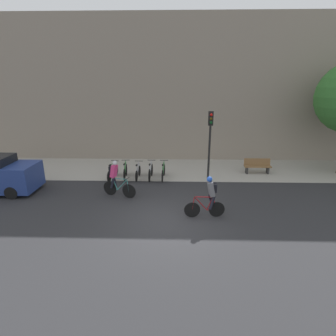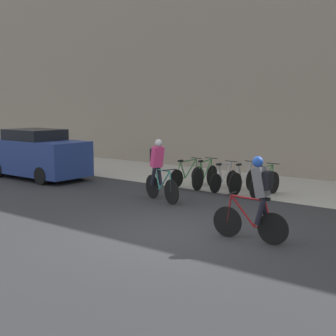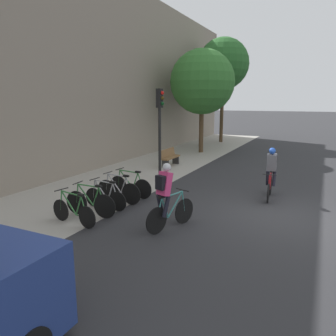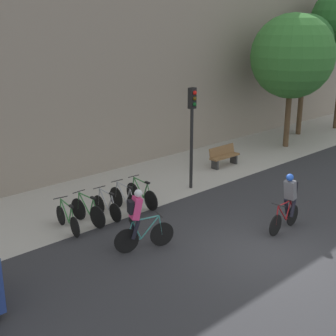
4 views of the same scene
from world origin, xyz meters
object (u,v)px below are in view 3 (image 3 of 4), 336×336
object	(u,v)px
cyclist_pink	(166,195)
bench	(170,157)
cyclist_grey	(271,171)
traffic_light_pole	(160,118)
parked_bike_0	(73,211)
parked_bike_1	(90,203)
parked_bike_2	(106,197)
parked_bike_4	(130,186)
parked_bike_3	(119,190)

from	to	relation	value
cyclist_pink	bench	size ratio (longest dim) A/B	1.13
bench	cyclist_pink	bearing A→B (deg)	-155.30
cyclist_grey	bench	bearing A→B (deg)	57.08
traffic_light_pole	parked_bike_0	bearing A→B (deg)	-178.63
cyclist_grey	parked_bike_1	world-z (taller)	cyclist_grey
parked_bike_2	parked_bike_4	distance (m)	1.46
parked_bike_3	bench	bearing A→B (deg)	10.10
parked_bike_1	bench	distance (m)	7.94
cyclist_grey	parked_bike_2	xyz separation A→B (m)	(-3.51, 4.45, -0.56)
cyclist_grey	parked_bike_2	bearing A→B (deg)	128.22
traffic_light_pole	bench	bearing A→B (deg)	18.07
cyclist_pink	parked_bike_3	xyz separation A→B (m)	(1.45, 2.47, -0.53)
cyclist_grey	bench	xyz separation A→B (m)	(3.62, 5.60, -0.48)
parked_bike_3	traffic_light_pole	size ratio (longest dim) A/B	0.45
cyclist_pink	parked_bike_3	size ratio (longest dim) A/B	1.04
traffic_light_pole	bench	world-z (taller)	traffic_light_pole
cyclist_grey	parked_bike_0	xyz separation A→B (m)	(-4.97, 4.45, -0.56)
parked_bike_0	parked_bike_2	distance (m)	1.46
parked_bike_2	traffic_light_pole	size ratio (longest dim) A/B	0.41
parked_bike_3	parked_bike_1	bearing A→B (deg)	179.98
parked_bike_1	traffic_light_pole	xyz separation A→B (m)	(4.76, 0.13, 2.22)
parked_bike_1	traffic_light_pole	world-z (taller)	traffic_light_pole
cyclist_pink	parked_bike_3	distance (m)	2.91
cyclist_grey	traffic_light_pole	xyz separation A→B (m)	(0.53, 4.58, 1.69)
parked_bike_3	parked_bike_0	bearing A→B (deg)	-179.94
cyclist_pink	traffic_light_pole	world-z (taller)	traffic_light_pole
cyclist_grey	parked_bike_3	world-z (taller)	cyclist_grey
parked_bike_4	cyclist_pink	bearing A→B (deg)	-131.44
cyclist_pink	parked_bike_4	size ratio (longest dim) A/B	1.03
parked_bike_2	bench	world-z (taller)	parked_bike_2
cyclist_pink	parked_bike_2	world-z (taller)	cyclist_pink
cyclist_grey	parked_bike_3	bearing A→B (deg)	121.94
cyclist_pink	parked_bike_0	size ratio (longest dim) A/B	1.08
parked_bike_4	bench	xyz separation A→B (m)	(5.67, 1.14, 0.06)
cyclist_grey	parked_bike_4	world-z (taller)	cyclist_grey
cyclist_grey	parked_bike_1	xyz separation A→B (m)	(-4.24, 4.46, -0.53)
parked_bike_1	bench	size ratio (longest dim) A/B	1.06
parked_bike_3	parked_bike_2	bearing A→B (deg)	-179.93
parked_bike_2	traffic_light_pole	distance (m)	4.62
cyclist_pink	parked_bike_4	bearing A→B (deg)	48.56
cyclist_pink	parked_bike_4	world-z (taller)	cyclist_pink
parked_bike_4	bench	bearing A→B (deg)	11.38
cyclist_grey	parked_bike_4	xyz separation A→B (m)	(-2.05, 4.45, -0.54)
cyclist_pink	bench	world-z (taller)	cyclist_pink
parked_bike_0	parked_bike_4	distance (m)	2.92
traffic_light_pole	cyclist_grey	bearing A→B (deg)	-96.54
cyclist_pink	parked_bike_1	distance (m)	2.53
parked_bike_4	bench	distance (m)	5.78
parked_bike_2	parked_bike_4	world-z (taller)	parked_bike_4
parked_bike_4	parked_bike_0	bearing A→B (deg)	-179.97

